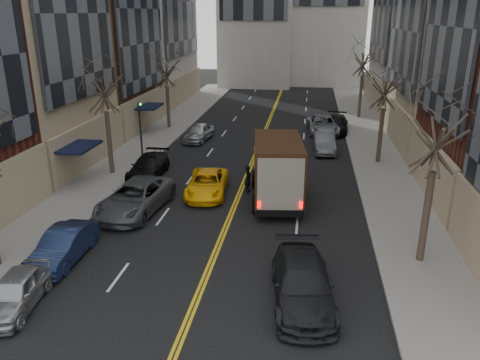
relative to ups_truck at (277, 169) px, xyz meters
The scene contains 20 objects.
sidewalk_left 15.01m from the ups_truck, 138.83° to the left, with size 4.00×66.00×0.15m, color slate.
sidewalk_right 12.06m from the ups_truck, 55.34° to the left, with size 4.00×66.00×0.15m, color slate.
tree_lf_mid 12.33m from the ups_truck, 165.69° to the left, with size 3.20×3.20×8.91m.
tree_lf_far 19.72m from the ups_truck, 124.87° to the left, with size 3.20×3.20×8.12m.
tree_rt_near 10.14m from the ups_truck, 43.24° to the right, with size 3.20×3.20×8.71m.
tree_rt_mid 11.09m from the ups_truck, 49.88° to the left, with size 3.20×3.20×8.32m.
tree_rt_far 24.24m from the ups_truck, 73.90° to the left, with size 3.20×3.20×9.11m.
traffic_signal 10.79m from the ups_truck, 153.43° to the left, with size 0.29×0.26×4.70m.
ups_truck is the anchor object (origin of this frame).
observer_sedan 10.02m from the ups_truck, 80.36° to the right, with size 2.75×5.48×1.53m.
taxi 4.26m from the ups_truck, behind, with size 2.20×4.76×1.32m, color #F7B60A.
pedestrian 2.28m from the ups_truck, 149.76° to the left, with size 0.60×0.40×1.66m, color black.
parked_lf_a 14.50m from the ups_truck, 126.12° to the right, with size 1.54×3.84×1.31m, color #AAAEB2.
parked_lf_b 11.88m from the ups_truck, 136.08° to the right, with size 1.46×4.18×1.38m, color #121D3A.
parked_lf_c 7.89m from the ups_truck, 159.32° to the right, with size 2.64×5.72×1.59m, color #494A50.
parked_lf_d 9.05m from the ups_truck, 161.71° to the left, with size 1.89×4.66×1.35m, color black.
parked_lf_e 14.12m from the ups_truck, 121.33° to the left, with size 1.65×4.10×1.40m, color #A7AAAF.
parked_rt_a 10.73m from the ups_truck, 74.34° to the left, with size 1.48×4.26×1.40m, color #54575D.
parked_rt_b 16.49m from the ups_truck, 79.91° to the left, with size 2.51×5.45×1.52m, color #A1A3A8.
parked_rt_c 17.32m from the ups_truck, 76.34° to the left, with size 2.00×4.91×1.43m, color black.
Camera 1 is at (3.79, -7.56, 10.11)m, focal length 35.00 mm.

